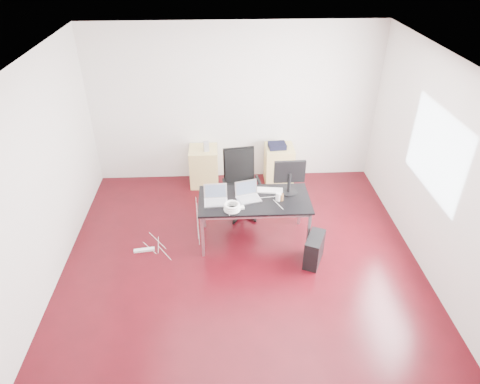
{
  "coord_description": "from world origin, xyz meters",
  "views": [
    {
      "loc": [
        -0.25,
        -4.56,
        4.11
      ],
      "look_at": [
        0.0,
        0.55,
        0.85
      ],
      "focal_mm": 32.0,
      "sensor_mm": 36.0,
      "label": 1
    }
  ],
  "objects_px": {
    "desk": "(254,202)",
    "office_chair": "(241,180)",
    "filing_cabinet_right": "(279,165)",
    "pc_tower": "(314,249)",
    "filing_cabinet_left": "(204,166)"
  },
  "relations": [
    {
      "from": "office_chair",
      "to": "desk",
      "type": "bearing_deg",
      "value": -85.68
    },
    {
      "from": "office_chair",
      "to": "filing_cabinet_left",
      "type": "xyz_separation_m",
      "value": [
        -0.62,
        0.95,
        -0.26
      ]
    },
    {
      "from": "office_chair",
      "to": "pc_tower",
      "type": "bearing_deg",
      "value": -61.06
    },
    {
      "from": "desk",
      "to": "office_chair",
      "type": "bearing_deg",
      "value": 102.15
    },
    {
      "from": "desk",
      "to": "filing_cabinet_left",
      "type": "relative_size",
      "value": 2.29
    },
    {
      "from": "filing_cabinet_left",
      "to": "filing_cabinet_right",
      "type": "distance_m",
      "value": 1.36
    },
    {
      "from": "office_chair",
      "to": "pc_tower",
      "type": "xyz_separation_m",
      "value": [
        0.97,
        -1.29,
        -0.39
      ]
    },
    {
      "from": "desk",
      "to": "filing_cabinet_right",
      "type": "distance_m",
      "value": 1.82
    },
    {
      "from": "pc_tower",
      "to": "filing_cabinet_left",
      "type": "bearing_deg",
      "value": 149.78
    },
    {
      "from": "desk",
      "to": "filing_cabinet_left",
      "type": "height_order",
      "value": "desk"
    },
    {
      "from": "office_chair",
      "to": "pc_tower",
      "type": "height_order",
      "value": "office_chair"
    },
    {
      "from": "filing_cabinet_right",
      "to": "pc_tower",
      "type": "distance_m",
      "value": 2.25
    },
    {
      "from": "office_chair",
      "to": "filing_cabinet_right",
      "type": "relative_size",
      "value": 1.54
    },
    {
      "from": "desk",
      "to": "pc_tower",
      "type": "relative_size",
      "value": 3.56
    },
    {
      "from": "desk",
      "to": "filing_cabinet_right",
      "type": "bearing_deg",
      "value": 70.89
    }
  ]
}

